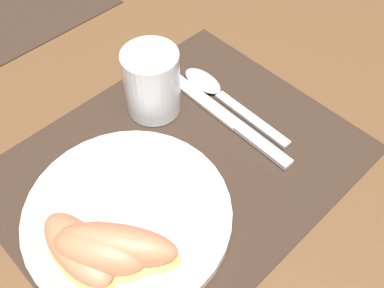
{
  "coord_description": "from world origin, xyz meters",
  "views": [
    {
      "loc": [
        -0.22,
        -0.25,
        0.47
      ],
      "look_at": [
        0.02,
        0.0,
        0.02
      ],
      "focal_mm": 42.0,
      "sensor_mm": 36.0,
      "label": 1
    }
  ],
  "objects_px": {
    "citrus_wedge_2": "(117,246)",
    "juice_glass": "(152,85)",
    "citrus_wedge_1": "(100,252)",
    "fork": "(125,207)",
    "knife": "(229,119)",
    "plate": "(128,215)",
    "citrus_wedge_0": "(78,250)",
    "spoon": "(215,90)"
  },
  "relations": [
    {
      "from": "citrus_wedge_2",
      "to": "juice_glass",
      "type": "bearing_deg",
      "value": 39.89
    },
    {
      "from": "citrus_wedge_1",
      "to": "fork",
      "type": "bearing_deg",
      "value": 29.21
    },
    {
      "from": "citrus_wedge_1",
      "to": "knife",
      "type": "bearing_deg",
      "value": 11.18
    },
    {
      "from": "plate",
      "to": "juice_glass",
      "type": "relative_size",
      "value": 2.52
    },
    {
      "from": "juice_glass",
      "to": "plate",
      "type": "bearing_deg",
      "value": -140.71
    },
    {
      "from": "citrus_wedge_0",
      "to": "citrus_wedge_2",
      "type": "distance_m",
      "value": 0.04
    },
    {
      "from": "juice_glass",
      "to": "citrus_wedge_1",
      "type": "xyz_separation_m",
      "value": [
        -0.19,
        -0.14,
        -0.01
      ]
    },
    {
      "from": "citrus_wedge_2",
      "to": "citrus_wedge_1",
      "type": "bearing_deg",
      "value": 156.47
    },
    {
      "from": "plate",
      "to": "spoon",
      "type": "xyz_separation_m",
      "value": [
        0.22,
        0.07,
        -0.0
      ]
    },
    {
      "from": "plate",
      "to": "fork",
      "type": "xyz_separation_m",
      "value": [
        0.0,
        0.0,
        0.01
      ]
    },
    {
      "from": "spoon",
      "to": "citrus_wedge_1",
      "type": "distance_m",
      "value": 0.29
    },
    {
      "from": "plate",
      "to": "fork",
      "type": "relative_size",
      "value": 1.38
    },
    {
      "from": "citrus_wedge_2",
      "to": "citrus_wedge_0",
      "type": "bearing_deg",
      "value": 137.96
    },
    {
      "from": "citrus_wedge_0",
      "to": "plate",
      "type": "bearing_deg",
      "value": 6.01
    },
    {
      "from": "plate",
      "to": "citrus_wedge_0",
      "type": "relative_size",
      "value": 2.19
    },
    {
      "from": "juice_glass",
      "to": "knife",
      "type": "xyz_separation_m",
      "value": [
        0.06,
        -0.09,
        -0.04
      ]
    },
    {
      "from": "juice_glass",
      "to": "citrus_wedge_0",
      "type": "xyz_separation_m",
      "value": [
        -0.21,
        -0.12,
        -0.01
      ]
    },
    {
      "from": "fork",
      "to": "citrus_wedge_0",
      "type": "height_order",
      "value": "citrus_wedge_0"
    },
    {
      "from": "spoon",
      "to": "citrus_wedge_2",
      "type": "xyz_separation_m",
      "value": [
        -0.26,
        -0.11,
        0.03
      ]
    },
    {
      "from": "spoon",
      "to": "fork",
      "type": "relative_size",
      "value": 1.12
    },
    {
      "from": "knife",
      "to": "citrus_wedge_1",
      "type": "relative_size",
      "value": 1.97
    },
    {
      "from": "juice_glass",
      "to": "citrus_wedge_2",
      "type": "height_order",
      "value": "juice_glass"
    },
    {
      "from": "citrus_wedge_0",
      "to": "citrus_wedge_1",
      "type": "xyz_separation_m",
      "value": [
        0.01,
        -0.02,
        0.0
      ]
    },
    {
      "from": "spoon",
      "to": "citrus_wedge_2",
      "type": "relative_size",
      "value": 1.44
    },
    {
      "from": "juice_glass",
      "to": "fork",
      "type": "height_order",
      "value": "juice_glass"
    },
    {
      "from": "citrus_wedge_0",
      "to": "citrus_wedge_1",
      "type": "bearing_deg",
      "value": -56.27
    },
    {
      "from": "spoon",
      "to": "citrus_wedge_2",
      "type": "bearing_deg",
      "value": -157.46
    },
    {
      "from": "juice_glass",
      "to": "citrus_wedge_1",
      "type": "relative_size",
      "value": 0.83
    },
    {
      "from": "plate",
      "to": "knife",
      "type": "relative_size",
      "value": 1.06
    },
    {
      "from": "juice_glass",
      "to": "citrus_wedge_0",
      "type": "bearing_deg",
      "value": -149.84
    },
    {
      "from": "knife",
      "to": "citrus_wedge_0",
      "type": "distance_m",
      "value": 0.27
    },
    {
      "from": "juice_glass",
      "to": "spoon",
      "type": "xyz_separation_m",
      "value": [
        0.08,
        -0.04,
        -0.04
      ]
    },
    {
      "from": "citrus_wedge_2",
      "to": "knife",
      "type": "bearing_deg",
      "value": 13.71
    },
    {
      "from": "knife",
      "to": "citrus_wedge_1",
      "type": "xyz_separation_m",
      "value": [
        -0.25,
        -0.05,
        0.03
      ]
    },
    {
      "from": "knife",
      "to": "juice_glass",
      "type": "bearing_deg",
      "value": 121.8
    },
    {
      "from": "citrus_wedge_1",
      "to": "citrus_wedge_2",
      "type": "xyz_separation_m",
      "value": [
        0.02,
        -0.01,
        0.0
      ]
    },
    {
      "from": "juice_glass",
      "to": "fork",
      "type": "bearing_deg",
      "value": -141.58
    },
    {
      "from": "citrus_wedge_1",
      "to": "plate",
      "type": "bearing_deg",
      "value": 26.1
    },
    {
      "from": "spoon",
      "to": "fork",
      "type": "height_order",
      "value": "fork"
    },
    {
      "from": "juice_glass",
      "to": "citrus_wedge_1",
      "type": "height_order",
      "value": "juice_glass"
    },
    {
      "from": "fork",
      "to": "citrus_wedge_0",
      "type": "xyz_separation_m",
      "value": [
        -0.07,
        -0.01,
        0.01
      ]
    },
    {
      "from": "fork",
      "to": "citrus_wedge_1",
      "type": "relative_size",
      "value": 1.52
    }
  ]
}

